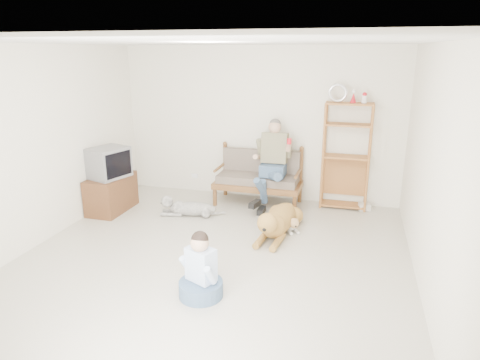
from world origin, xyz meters
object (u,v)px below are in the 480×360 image
(tv_stand, at_px, (111,193))
(golden_retriever, at_px, (277,221))
(loveseat, at_px, (259,176))
(etagere, at_px, (346,155))

(tv_stand, xyz_separation_m, golden_retriever, (2.89, -0.22, -0.10))
(loveseat, height_order, golden_retriever, loveseat)
(etagere, bearing_deg, loveseat, -174.44)
(golden_retriever, bearing_deg, loveseat, 120.38)
(tv_stand, bearing_deg, loveseat, 25.35)
(etagere, bearing_deg, golden_retriever, -122.20)
(loveseat, bearing_deg, etagere, 6.35)
(loveseat, bearing_deg, tv_stand, -154.92)
(loveseat, xyz_separation_m, etagere, (1.46, 0.14, 0.44))
(etagere, bearing_deg, tv_stand, -162.53)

